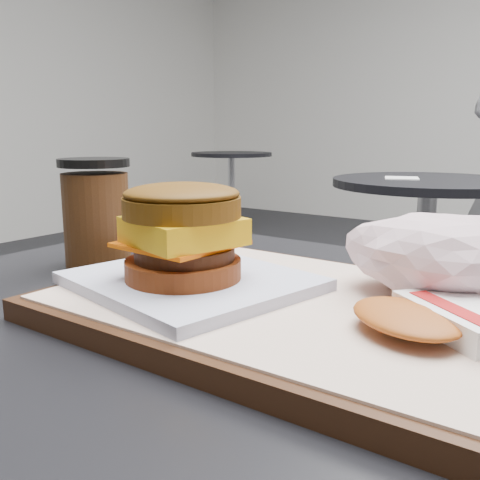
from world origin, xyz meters
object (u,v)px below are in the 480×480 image
Objects in this scene: serving_tray at (286,307)px; breakfast_sandwich at (185,244)px; crumpled_wrapper at (441,255)px; hash_brown at (437,318)px; coffee_cup at (96,215)px; neighbor_table at (425,232)px.

serving_tray is 1.72× the size of breakfast_sandwich.
hash_brown is at bearing -74.99° from crumpled_wrapper.
hash_brown is at bearing -5.13° from serving_tray.
serving_tray is at bearing -6.35° from coffee_cup.
hash_brown is 0.87× the size of crumpled_wrapper.
crumpled_wrapper is (0.10, 0.08, 0.04)m from serving_tray.
hash_brown is 1.09× the size of coffee_cup.
breakfast_sandwich is at bearing -18.22° from coffee_cup.
breakfast_sandwich is 1.41× the size of crumpled_wrapper.
coffee_cup is (-0.38, -0.05, 0.01)m from crumpled_wrapper.
serving_tray is 0.51× the size of neighbor_table.
serving_tray is at bearing 174.87° from hash_brown.
neighbor_table is (-0.09, 1.61, -0.28)m from coffee_cup.
serving_tray is at bearing -77.56° from neighbor_table.
crumpled_wrapper is 0.21× the size of neighbor_table.
crumpled_wrapper is (0.18, 0.11, -0.00)m from breakfast_sandwich.
coffee_cup reaches higher than neighbor_table.
neighbor_table is (-0.28, 1.68, -0.28)m from breakfast_sandwich.
breakfast_sandwich is 1.63× the size of hash_brown.
crumpled_wrapper is 0.38m from coffee_cup.
breakfast_sandwich reaches higher than serving_tray.
serving_tray is 1.70m from neighbor_table.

